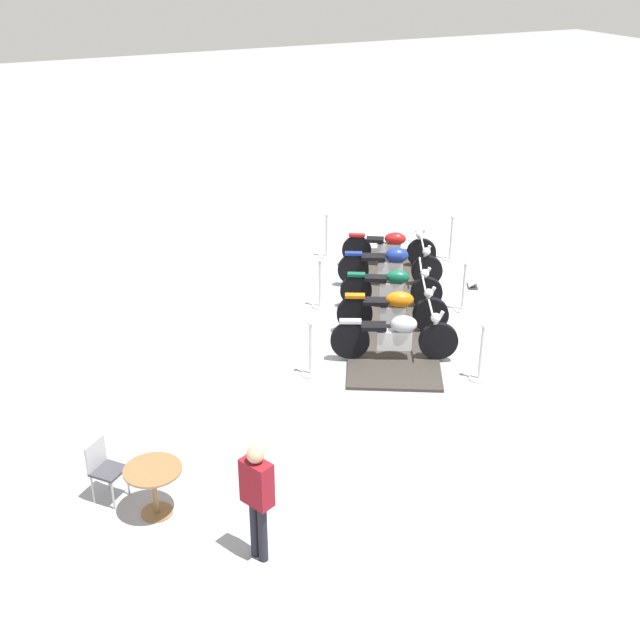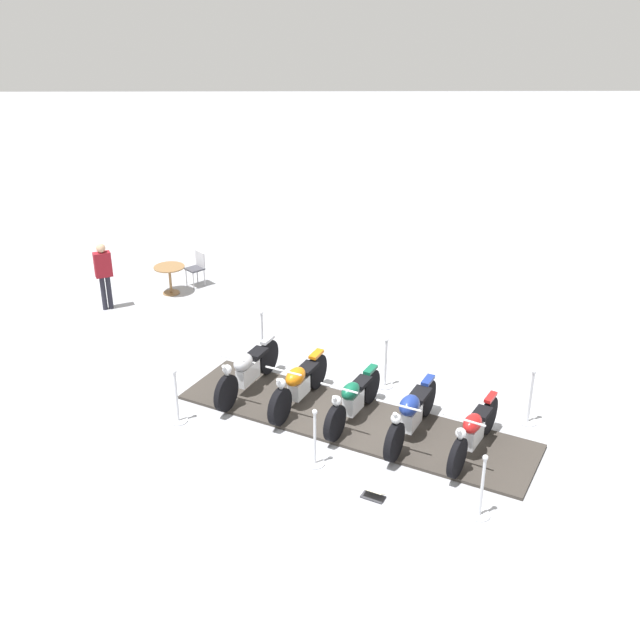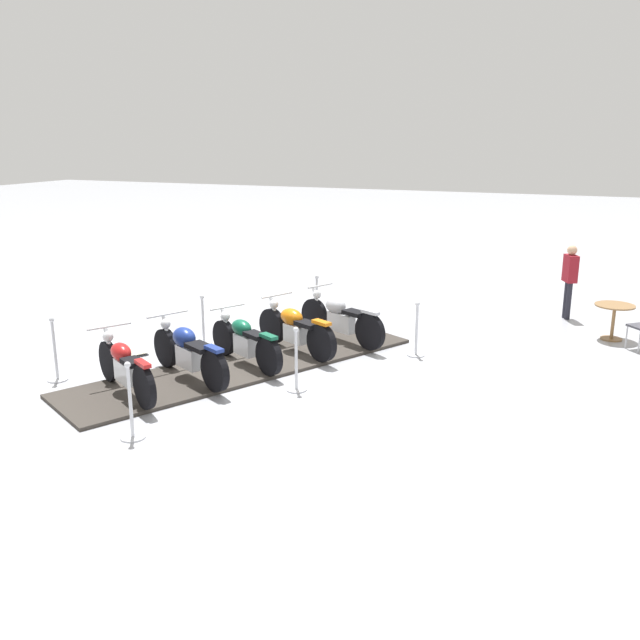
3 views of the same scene
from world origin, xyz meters
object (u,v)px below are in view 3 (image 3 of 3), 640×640
at_px(stanchion_left_front, 416,339).
at_px(stanchion_left_rear, 131,415).
at_px(stanchion_left_mid, 296,371).
at_px(motorcycle_navy, 188,351).
at_px(motorcycle_copper, 295,328).
at_px(motorcycle_maroon, 124,366).
at_px(info_placard, 137,353).
at_px(motorcycle_forest, 245,341).
at_px(motorcycle_chrome, 340,317).
at_px(stanchion_right_rear, 56,361).
at_px(bystander_person, 570,275).
at_px(stanchion_right_front, 317,308).
at_px(cafe_table, 614,313).
at_px(stanchion_right_mid, 204,331).

bearing_deg(stanchion_left_front, stanchion_left_rear, 61.76).
distance_m(stanchion_left_rear, stanchion_left_mid, 2.88).
bearing_deg(motorcycle_navy, motorcycle_copper, -91.03).
bearing_deg(motorcycle_maroon, info_placard, -26.58).
height_order(motorcycle_copper, info_placard, motorcycle_copper).
bearing_deg(stanchion_left_rear, stanchion_left_front, -118.24).
relative_size(motorcycle_navy, motorcycle_maroon, 1.09).
bearing_deg(stanchion_left_rear, motorcycle_forest, -90.37).
height_order(motorcycle_chrome, motorcycle_maroon, motorcycle_chrome).
relative_size(motorcycle_navy, stanchion_left_front, 2.00).
relative_size(motorcycle_copper, motorcycle_forest, 1.04).
bearing_deg(info_placard, motorcycle_copper, -37.50).
bearing_deg(stanchion_right_rear, stanchion_left_rear, 151.76).
height_order(stanchion_left_mid, bystander_person, bystander_person).
relative_size(stanchion_left_rear, stanchion_left_mid, 1.03).
relative_size(motorcycle_forest, stanchion_left_mid, 1.77).
xyz_separation_m(motorcycle_copper, stanchion_right_rear, (3.20, 2.85, -0.16)).
distance_m(motorcycle_forest, stanchion_left_front, 3.26).
bearing_deg(motorcycle_chrome, stanchion_left_front, -161.10).
relative_size(stanchion_right_front, cafe_table, 1.40).
distance_m(motorcycle_copper, motorcycle_maroon, 3.43).
distance_m(motorcycle_chrome, motorcycle_navy, 3.43).
bearing_deg(motorcycle_chrome, bystander_person, -111.79).
distance_m(motorcycle_navy, motorcycle_maroon, 1.14).
relative_size(stanchion_right_rear, info_placard, 2.61).
height_order(motorcycle_maroon, stanchion_right_front, stanchion_right_front).
bearing_deg(stanchion_right_front, bystander_person, -153.69).
bearing_deg(cafe_table, motorcycle_copper, 30.93).
relative_size(stanchion_left_rear, cafe_table, 1.43).
bearing_deg(stanchion_left_front, motorcycle_maroon, 45.21).
height_order(motorcycle_copper, stanchion_right_front, stanchion_right_front).
bearing_deg(bystander_person, stanchion_left_front, 33.74).
distance_m(stanchion_right_front, stanchion_left_front, 2.99).
bearing_deg(cafe_table, bystander_person, -55.29).
bearing_deg(motorcycle_chrome, stanchion_left_mid, 121.58).
xyz_separation_m(stanchion_right_mid, stanchion_left_front, (-4.00, -1.12, -0.01)).
relative_size(motorcycle_forest, stanchion_left_front, 1.82).
height_order(stanchion_right_front, stanchion_left_mid, stanchion_right_front).
distance_m(motorcycle_chrome, motorcycle_maroon, 4.57).
distance_m(motorcycle_forest, cafe_table, 7.57).
relative_size(stanchion_right_mid, stanchion_left_mid, 1.00).
distance_m(motorcycle_navy, stanchion_right_rear, 2.28).
height_order(motorcycle_forest, info_placard, motorcycle_forest).
bearing_deg(stanchion_right_rear, stanchion_right_mid, -118.24).
distance_m(motorcycle_forest, bystander_person, 7.79).
height_order(stanchion_right_front, cafe_table, stanchion_right_front).
height_order(stanchion_right_front, stanchion_left_rear, stanchion_left_rear).
relative_size(motorcycle_chrome, motorcycle_copper, 1.06).
bearing_deg(stanchion_left_front, stanchion_right_mid, 15.66).
bearing_deg(info_placard, stanchion_left_front, -39.13).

